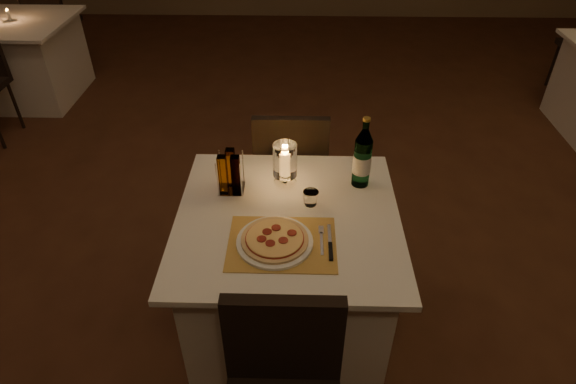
{
  "coord_description": "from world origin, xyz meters",
  "views": [
    {
      "loc": [
        -0.14,
        -1.95,
        2.12
      ],
      "look_at": [
        -0.18,
        -0.29,
        0.86
      ],
      "focal_mm": 30.0,
      "sensor_mm": 36.0,
      "label": 1
    }
  ],
  "objects_px": {
    "chair_far": "(291,163)",
    "neighbor_table_left": "(24,60)",
    "main_table": "(288,273)",
    "plate": "(275,242)",
    "water_bottle": "(362,159)",
    "tumbler": "(311,198)",
    "pizza": "(275,239)",
    "hurricane_candle": "(285,162)"
  },
  "relations": [
    {
      "from": "plate",
      "to": "hurricane_candle",
      "type": "distance_m",
      "value": 0.44
    },
    {
      "from": "main_table",
      "to": "plate",
      "type": "height_order",
      "value": "plate"
    },
    {
      "from": "pizza",
      "to": "main_table",
      "type": "bearing_deg",
      "value": 74.47
    },
    {
      "from": "hurricane_candle",
      "to": "water_bottle",
      "type": "bearing_deg",
      "value": 2.02
    },
    {
      "from": "chair_far",
      "to": "hurricane_candle",
      "type": "distance_m",
      "value": 0.57
    },
    {
      "from": "neighbor_table_left",
      "to": "water_bottle",
      "type": "bearing_deg",
      "value": -39.68
    },
    {
      "from": "tumbler",
      "to": "neighbor_table_left",
      "type": "relative_size",
      "value": 0.07
    },
    {
      "from": "pizza",
      "to": "hurricane_candle",
      "type": "xyz_separation_m",
      "value": [
        0.03,
        0.42,
        0.1
      ]
    },
    {
      "from": "chair_far",
      "to": "hurricane_candle",
      "type": "relative_size",
      "value": 4.07
    },
    {
      "from": "chair_far",
      "to": "tumbler",
      "type": "distance_m",
      "value": 0.67
    },
    {
      "from": "tumbler",
      "to": "main_table",
      "type": "bearing_deg",
      "value": -138.85
    },
    {
      "from": "chair_far",
      "to": "plate",
      "type": "height_order",
      "value": "chair_far"
    },
    {
      "from": "plate",
      "to": "hurricane_candle",
      "type": "height_order",
      "value": "hurricane_candle"
    },
    {
      "from": "plate",
      "to": "water_bottle",
      "type": "xyz_separation_m",
      "value": [
        0.39,
        0.44,
        0.13
      ]
    },
    {
      "from": "water_bottle",
      "to": "neighbor_table_left",
      "type": "xyz_separation_m",
      "value": [
        -2.91,
        2.42,
        -0.51
      ]
    },
    {
      "from": "chair_far",
      "to": "plate",
      "type": "xyz_separation_m",
      "value": [
        -0.05,
        -0.89,
        0.2
      ]
    },
    {
      "from": "plate",
      "to": "tumbler",
      "type": "bearing_deg",
      "value": 60.55
    },
    {
      "from": "tumbler",
      "to": "hurricane_candle",
      "type": "xyz_separation_m",
      "value": [
        -0.12,
        0.15,
        0.09
      ]
    },
    {
      "from": "main_table",
      "to": "plate",
      "type": "relative_size",
      "value": 3.12
    },
    {
      "from": "tumbler",
      "to": "neighbor_table_left",
      "type": "distance_m",
      "value": 3.74
    },
    {
      "from": "chair_far",
      "to": "neighbor_table_left",
      "type": "xyz_separation_m",
      "value": [
        -2.57,
        1.96,
        -0.18
      ]
    },
    {
      "from": "pizza",
      "to": "water_bottle",
      "type": "height_order",
      "value": "water_bottle"
    },
    {
      "from": "main_table",
      "to": "tumbler",
      "type": "relative_size",
      "value": 14.06
    },
    {
      "from": "main_table",
      "to": "chair_far",
      "type": "relative_size",
      "value": 1.11
    },
    {
      "from": "chair_far",
      "to": "water_bottle",
      "type": "xyz_separation_m",
      "value": [
        0.34,
        -0.46,
        0.34
      ]
    },
    {
      "from": "neighbor_table_left",
      "to": "plate",
      "type": "bearing_deg",
      "value": -48.55
    },
    {
      "from": "main_table",
      "to": "water_bottle",
      "type": "height_order",
      "value": "water_bottle"
    },
    {
      "from": "chair_far",
      "to": "tumbler",
      "type": "height_order",
      "value": "chair_far"
    },
    {
      "from": "pizza",
      "to": "neighbor_table_left",
      "type": "bearing_deg",
      "value": 131.45
    },
    {
      "from": "main_table",
      "to": "neighbor_table_left",
      "type": "relative_size",
      "value": 1.0
    },
    {
      "from": "hurricane_candle",
      "to": "chair_far",
      "type": "bearing_deg",
      "value": 87.57
    },
    {
      "from": "plate",
      "to": "water_bottle",
      "type": "relative_size",
      "value": 0.89
    },
    {
      "from": "pizza",
      "to": "hurricane_candle",
      "type": "distance_m",
      "value": 0.44
    },
    {
      "from": "main_table",
      "to": "plate",
      "type": "xyz_separation_m",
      "value": [
        -0.05,
        -0.18,
        0.38
      ]
    },
    {
      "from": "water_bottle",
      "to": "plate",
      "type": "bearing_deg",
      "value": -132.01
    },
    {
      "from": "water_bottle",
      "to": "neighbor_table_left",
      "type": "distance_m",
      "value": 3.82
    },
    {
      "from": "chair_far",
      "to": "plate",
      "type": "relative_size",
      "value": 2.81
    },
    {
      "from": "pizza",
      "to": "tumbler",
      "type": "relative_size",
      "value": 3.94
    },
    {
      "from": "main_table",
      "to": "hurricane_candle",
      "type": "distance_m",
      "value": 0.55
    },
    {
      "from": "pizza",
      "to": "neighbor_table_left",
      "type": "relative_size",
      "value": 0.28
    },
    {
      "from": "neighbor_table_left",
      "to": "chair_far",
      "type": "bearing_deg",
      "value": -37.32
    },
    {
      "from": "pizza",
      "to": "neighbor_table_left",
      "type": "xyz_separation_m",
      "value": [
        -2.52,
        2.85,
        -0.39
      ]
    }
  ]
}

